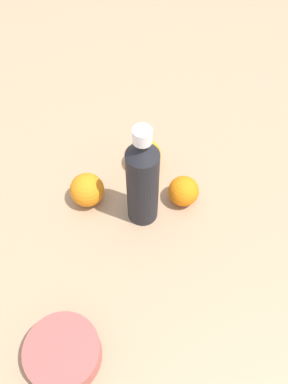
{
  "coord_description": "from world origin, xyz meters",
  "views": [
    {
      "loc": [
        -0.06,
        -0.44,
        0.75
      ],
      "look_at": [
        0.0,
        0.03,
        0.08
      ],
      "focal_mm": 38.0,
      "sensor_mm": 36.0,
      "label": 1
    }
  ],
  "objects_px": {
    "orange_2": "(87,190)",
    "ceramic_bowl": "(63,353)",
    "water_bottle": "(144,180)",
    "orange_0": "(184,191)",
    "orange_1": "(145,155)"
  },
  "relations": [
    {
      "from": "orange_2",
      "to": "ceramic_bowl",
      "type": "xyz_separation_m",
      "value": [
        -0.06,
        -0.33,
        -0.01
      ]
    },
    {
      "from": "water_bottle",
      "to": "orange_2",
      "type": "relative_size",
      "value": 3.48
    },
    {
      "from": "orange_0",
      "to": "orange_2",
      "type": "relative_size",
      "value": 0.9
    },
    {
      "from": "orange_2",
      "to": "ceramic_bowl",
      "type": "relative_size",
      "value": 0.57
    },
    {
      "from": "orange_1",
      "to": "orange_2",
      "type": "bearing_deg",
      "value": -149.94
    },
    {
      "from": "orange_1",
      "to": "ceramic_bowl",
      "type": "xyz_separation_m",
      "value": [
        -0.2,
        -0.41,
        -0.01
      ]
    },
    {
      "from": "water_bottle",
      "to": "ceramic_bowl",
      "type": "height_order",
      "value": "water_bottle"
    },
    {
      "from": "orange_2",
      "to": "ceramic_bowl",
      "type": "distance_m",
      "value": 0.33
    },
    {
      "from": "orange_1",
      "to": "ceramic_bowl",
      "type": "distance_m",
      "value": 0.45
    },
    {
      "from": "orange_1",
      "to": "water_bottle",
      "type": "bearing_deg",
      "value": -98.78
    },
    {
      "from": "orange_1",
      "to": "orange_0",
      "type": "bearing_deg",
      "value": -57.52
    },
    {
      "from": "water_bottle",
      "to": "orange_0",
      "type": "xyz_separation_m",
      "value": [
        0.09,
        0.02,
        -0.09
      ]
    },
    {
      "from": "orange_0",
      "to": "orange_2",
      "type": "bearing_deg",
      "value": 171.84
    },
    {
      "from": "orange_0",
      "to": "ceramic_bowl",
      "type": "distance_m",
      "value": 0.4
    },
    {
      "from": "water_bottle",
      "to": "ceramic_bowl",
      "type": "xyz_separation_m",
      "value": [
        -0.18,
        -0.27,
        -0.1
      ]
    }
  ]
}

